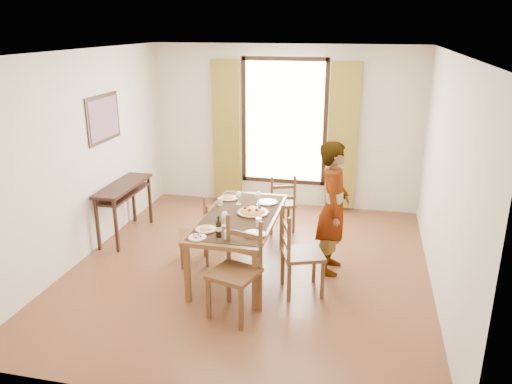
% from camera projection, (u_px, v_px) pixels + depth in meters
% --- Properties ---
extents(ground, '(5.00, 5.00, 0.00)m').
position_uv_depth(ground, '(250.00, 267.00, 6.47)').
color(ground, '#513119').
rests_on(ground, ground).
extents(room_shell, '(4.60, 5.10, 2.74)m').
position_uv_depth(room_shell, '(252.00, 149.00, 6.10)').
color(room_shell, beige).
rests_on(room_shell, ground).
extents(console_table, '(0.38, 1.20, 0.80)m').
position_uv_depth(console_table, '(124.00, 192.00, 7.23)').
color(console_table, black).
rests_on(console_table, ground).
extents(dining_table, '(0.90, 1.83, 0.76)m').
position_uv_depth(dining_table, '(240.00, 220.00, 6.17)').
color(dining_table, brown).
rests_on(dining_table, ground).
extents(chair_west, '(0.49, 0.49, 0.84)m').
position_uv_depth(chair_west, '(196.00, 235.00, 6.49)').
color(chair_west, '#50351A').
rests_on(chair_west, ground).
extents(chair_north, '(0.52, 0.52, 0.90)m').
position_uv_depth(chair_north, '(281.00, 204.00, 7.51)').
color(chair_north, '#50351A').
rests_on(chair_north, ground).
extents(chair_south, '(0.58, 0.58, 1.06)m').
position_uv_depth(chair_south, '(236.00, 273.00, 5.29)').
color(chair_south, '#50351A').
rests_on(chair_south, ground).
extents(chair_east, '(0.58, 0.58, 1.02)m').
position_uv_depth(chair_east, '(299.00, 255.00, 5.74)').
color(chair_east, '#50351A').
rests_on(chair_east, ground).
extents(man, '(0.63, 0.42, 1.69)m').
position_uv_depth(man, '(334.00, 208.00, 6.15)').
color(man, gray).
rests_on(man, ground).
extents(plate_sw, '(0.27, 0.27, 0.05)m').
position_uv_depth(plate_sw, '(206.00, 228.00, 5.70)').
color(plate_sw, silver).
rests_on(plate_sw, dining_table).
extents(plate_se, '(0.27, 0.27, 0.05)m').
position_uv_depth(plate_se, '(254.00, 233.00, 5.57)').
color(plate_se, silver).
rests_on(plate_se, dining_table).
extents(plate_nw, '(0.27, 0.27, 0.05)m').
position_uv_depth(plate_nw, '(229.00, 197.00, 6.72)').
color(plate_nw, silver).
rests_on(plate_nw, dining_table).
extents(plate_ne, '(0.27, 0.27, 0.05)m').
position_uv_depth(plate_ne, '(267.00, 201.00, 6.57)').
color(plate_ne, silver).
rests_on(plate_ne, dining_table).
extents(pasta_platter, '(0.40, 0.40, 0.10)m').
position_uv_depth(pasta_platter, '(253.00, 210.00, 6.19)').
color(pasta_platter, '#B16216').
rests_on(pasta_platter, dining_table).
extents(caprese_plate, '(0.20, 0.20, 0.04)m').
position_uv_depth(caprese_plate, '(197.00, 236.00, 5.50)').
color(caprese_plate, silver).
rests_on(caprese_plate, dining_table).
extents(wine_glass_a, '(0.08, 0.08, 0.18)m').
position_uv_depth(wine_glass_a, '(225.00, 219.00, 5.80)').
color(wine_glass_a, white).
rests_on(wine_glass_a, dining_table).
extents(wine_glass_b, '(0.08, 0.08, 0.18)m').
position_uv_depth(wine_glass_b, '(258.00, 198.00, 6.48)').
color(wine_glass_b, white).
rests_on(wine_glass_b, dining_table).
extents(wine_glass_c, '(0.08, 0.08, 0.18)m').
position_uv_depth(wine_glass_c, '(238.00, 198.00, 6.49)').
color(wine_glass_c, white).
rests_on(wine_glass_c, dining_table).
extents(tumbler_a, '(0.07, 0.07, 0.10)m').
position_uv_depth(tumbler_a, '(259.00, 222.00, 5.81)').
color(tumbler_a, silver).
rests_on(tumbler_a, dining_table).
extents(tumbler_b, '(0.07, 0.07, 0.10)m').
position_uv_depth(tumbler_b, '(220.00, 202.00, 6.48)').
color(tumbler_b, silver).
rests_on(tumbler_b, dining_table).
extents(tumbler_c, '(0.07, 0.07, 0.10)m').
position_uv_depth(tumbler_c, '(227.00, 235.00, 5.47)').
color(tumbler_c, silver).
rests_on(tumbler_c, dining_table).
extents(wine_bottle, '(0.07, 0.07, 0.25)m').
position_uv_depth(wine_bottle, '(219.00, 226.00, 5.50)').
color(wine_bottle, black).
rests_on(wine_bottle, dining_table).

